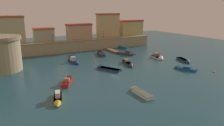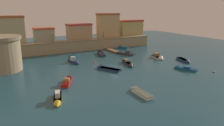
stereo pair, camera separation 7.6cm
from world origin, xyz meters
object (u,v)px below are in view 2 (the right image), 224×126
at_px(quay_lamp_0, 53,36).
at_px(moored_boat_4, 58,99).
at_px(moored_boat_9, 183,68).
at_px(moored_boat_10, 74,57).
at_px(moored_boat_7, 159,57).
at_px(moored_boat_5, 128,63).
at_px(moored_boat_8, 124,53).
at_px(moored_boat_2, 139,92).
at_px(mooring_buoy_0, 94,63).
at_px(moored_boat_12, 68,81).
at_px(moored_boat_0, 74,61).
at_px(moored_boat_1, 122,48).
at_px(quay_lamp_1, 103,33).
at_px(fortress_tower, 0,54).
at_px(moored_boat_3, 106,69).
at_px(moored_boat_6, 101,53).
at_px(moored_boat_11, 185,61).
at_px(mooring_buoy_1, 214,72).

xyz_separation_m(quay_lamp_0, moored_boat_4, (-9.02, -40.50, -5.53)).
xyz_separation_m(moored_boat_9, moored_boat_10, (-20.10, 26.20, -0.05)).
bearing_deg(moored_boat_7, quay_lamp_0, -120.97).
xyz_separation_m(moored_boat_5, moored_boat_8, (6.21, 12.36, 0.03)).
relative_size(moored_boat_2, mooring_buoy_0, 11.74).
height_order(moored_boat_12, mooring_buoy_0, moored_boat_12).
relative_size(moored_boat_0, moored_boat_8, 0.88).
height_order(moored_boat_1, moored_boat_5, moored_boat_1).
bearing_deg(quay_lamp_1, moored_boat_10, -146.91).
bearing_deg(fortress_tower, mooring_buoy_0, -8.49).
height_order(quay_lamp_1, moored_boat_10, quay_lamp_1).
height_order(fortress_tower, moored_boat_10, fortress_tower).
xyz_separation_m(moored_boat_0, moored_boat_3, (4.77, -10.40, -0.14)).
bearing_deg(moored_boat_2, moored_boat_4, 76.52).
bearing_deg(moored_boat_7, quay_lamp_1, -151.86).
xyz_separation_m(moored_boat_5, moored_boat_10, (-10.28, 15.89, -0.14)).
distance_m(fortress_tower, quay_lamp_0, 22.90).
bearing_deg(moored_boat_7, moored_boat_5, -69.47).
xyz_separation_m(moored_boat_1, moored_boat_6, (-11.86, -5.73, -0.05)).
height_order(moored_boat_0, moored_boat_12, moored_boat_12).
relative_size(quay_lamp_0, moored_boat_6, 0.41).
height_order(moored_boat_9, mooring_buoy_0, moored_boat_9).
bearing_deg(moored_boat_5, quay_lamp_1, -176.90).
xyz_separation_m(quay_lamp_0, quay_lamp_1, (19.09, -0.00, 0.08)).
relative_size(fortress_tower, moored_boat_12, 1.70).
bearing_deg(moored_boat_8, moored_boat_4, 105.77).
distance_m(moored_boat_7, moored_boat_11, 7.80).
xyz_separation_m(moored_boat_6, moored_boat_8, (6.98, -3.84, 0.08)).
height_order(moored_boat_9, mooring_buoy_1, moored_boat_9).
bearing_deg(moored_boat_5, moored_boat_2, -13.17).
bearing_deg(moored_boat_0, moored_boat_1, 111.59).
relative_size(moored_boat_1, moored_boat_10, 0.70).
relative_size(moored_boat_1, mooring_buoy_0, 8.94).
xyz_separation_m(moored_boat_7, moored_boat_8, (-6.07, 10.29, 0.05)).
distance_m(quay_lamp_1, moored_boat_1, 9.21).
bearing_deg(moored_boat_5, moored_boat_8, 167.26).
relative_size(moored_boat_5, mooring_buoy_0, 13.84).
bearing_deg(mooring_buoy_1, moored_boat_0, 137.19).
relative_size(fortress_tower, moored_boat_0, 1.74).
bearing_deg(moored_boat_8, mooring_buoy_0, 86.18).
bearing_deg(moored_boat_10, moored_boat_0, 1.07).
relative_size(moored_boat_1, moored_boat_11, 0.71).
distance_m(moored_boat_0, mooring_buoy_0, 5.63).
height_order(quay_lamp_0, moored_boat_9, quay_lamp_0).
relative_size(moored_boat_2, mooring_buoy_1, 11.74).
xyz_separation_m(moored_boat_2, moored_boat_6, (8.46, 34.22, 0.05)).
height_order(moored_boat_3, moored_boat_8, moored_boat_8).
xyz_separation_m(moored_boat_10, moored_boat_11, (26.69, -20.43, 0.07)).
relative_size(moored_boat_1, moored_boat_9, 0.78).
distance_m(moored_boat_6, moored_boat_12, 28.83).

